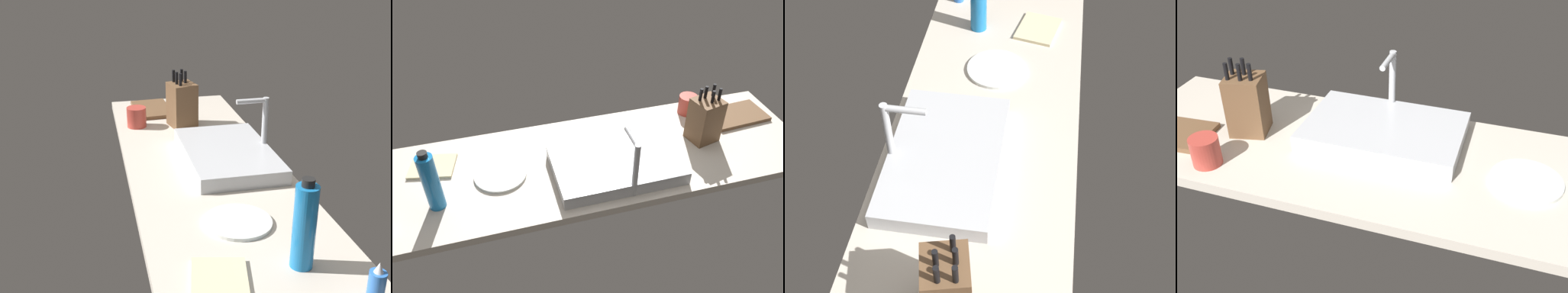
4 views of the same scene
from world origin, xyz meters
The scene contains 7 objects.
countertop_slab centered at (0.00, 0.00, 1.75)cm, with size 194.19×61.43×3.50cm, color beige.
sink_basin centered at (-6.78, 9.75, 6.40)cm, with size 52.71×33.82×5.80cm, color #B7BABF.
faucet centered at (-8.71, 24.26, 18.25)cm, with size 5.50×13.33×25.06cm.
knife_block centered at (-52.26, -0.37, 14.10)cm, with size 14.47×13.89×26.40cm.
water_bottle centered at (65.94, 10.57, 16.06)cm, with size 6.40×6.40×26.62cm.
dinner_plate centered at (40.72, -0.01, 4.10)cm, with size 21.82×21.82×1.20cm, color silver.
dish_towel centered at (68.07, -13.16, 4.10)cm, with size 18.56×14.91×1.20cm, color beige.
Camera 3 is at (-109.52, -16.79, 128.58)cm, focal length 48.45 mm.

